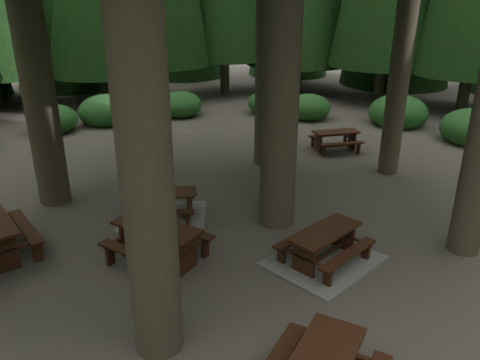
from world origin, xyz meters
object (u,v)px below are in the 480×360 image
object	(u,v)px
picnic_table_a	(324,252)
picnic_table_c	(163,209)
picnic_table_d	(336,138)
picnic_table_f	(157,237)

from	to	relation	value
picnic_table_a	picnic_table_c	xyz separation A→B (m)	(-2.64, 3.25, -0.02)
picnic_table_a	picnic_table_c	distance (m)	4.19
picnic_table_c	picnic_table_d	distance (m)	7.51
picnic_table_a	picnic_table_f	world-z (taller)	picnic_table_f
picnic_table_d	picnic_table_f	size ratio (longest dim) A/B	0.73
picnic_table_c	picnic_table_d	size ratio (longest dim) A/B	1.45
picnic_table_c	picnic_table_f	xyz separation A→B (m)	(-0.53, -1.92, 0.31)
picnic_table_a	picnic_table_d	world-z (taller)	picnic_table_a
picnic_table_d	picnic_table_a	bearing A→B (deg)	-115.71
picnic_table_c	picnic_table_f	distance (m)	2.02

